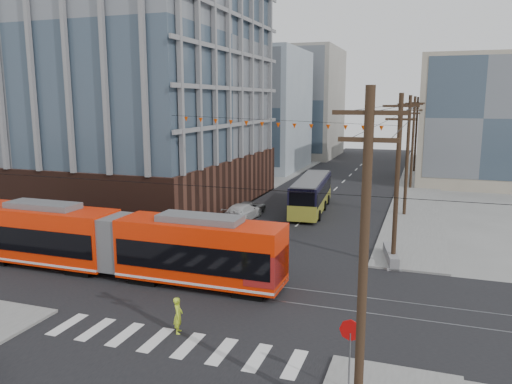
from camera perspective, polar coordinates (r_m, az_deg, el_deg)
ground at (r=25.70m, az=-6.31°, el=-13.86°), size 160.00×160.00×0.00m
office_building at (r=54.72m, az=-17.61°, el=13.91°), size 30.00×25.00×28.60m
bg_bldg_nw_near at (r=78.01m, az=-1.42°, el=9.32°), size 18.00×16.00×18.00m
bg_bldg_ne_near at (r=69.41m, az=24.01°, el=7.46°), size 14.00×14.00×16.00m
bg_bldg_nw_far at (r=96.20m, az=4.50°, el=10.11°), size 16.00×18.00×20.00m
bg_bldg_ne_far at (r=89.53m, az=24.19°, el=7.29°), size 16.00×16.00×14.00m
utility_pole_near at (r=16.03m, az=12.17°, el=-8.20°), size 0.30×0.30×11.00m
utility_pole_far at (r=77.30m, az=17.81°, el=6.22°), size 0.30×0.30×11.00m
streetcar at (r=31.59m, az=-15.46°, el=-5.65°), size 20.72×2.96×3.99m
city_bus at (r=48.24m, az=6.34°, el=-0.22°), size 3.51×11.92×3.33m
parked_car_silver at (r=38.20m, az=-4.99°, el=-4.34°), size 2.98×5.29×1.65m
parked_car_white at (r=44.44m, az=-1.58°, el=-2.28°), size 2.31×5.28×1.51m
parked_car_grey at (r=46.80m, az=-0.78°, el=-1.81°), size 2.38×4.55×1.22m
pedestrian at (r=23.78m, az=-8.89°, el=-13.75°), size 0.58×0.72×1.72m
stop_sign at (r=19.28m, az=10.64°, el=-18.28°), size 0.86×0.86×2.69m
jersey_barrier at (r=34.49m, az=15.14°, el=-7.05°), size 1.64×4.08×0.80m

